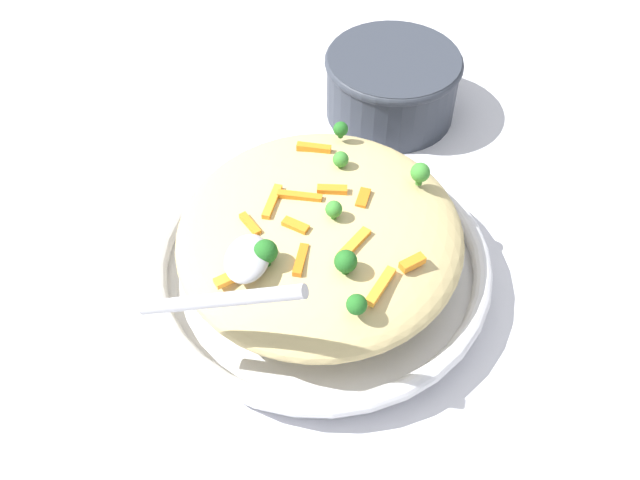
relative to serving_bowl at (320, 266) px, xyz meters
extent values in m
plane|color=silver|center=(0.00, 0.00, -0.02)|extent=(2.40, 2.40, 0.00)
cylinder|color=silver|center=(0.00, 0.00, -0.01)|extent=(0.33, 0.33, 0.02)
torus|color=silver|center=(0.00, 0.00, 0.01)|extent=(0.35, 0.35, 0.02)
torus|color=black|center=(0.00, 0.00, 0.01)|extent=(0.35, 0.35, 0.00)
ellipsoid|color=#D1BA7A|center=(0.00, 0.00, 0.05)|extent=(0.30, 0.29, 0.07)
cube|color=orange|center=(-0.05, -0.09, 0.08)|extent=(0.02, 0.02, 0.01)
cube|color=orange|center=(-0.09, 0.07, 0.08)|extent=(0.03, 0.03, 0.01)
cube|color=orange|center=(0.02, -0.04, 0.08)|extent=(0.03, 0.01, 0.01)
cube|color=orange|center=(0.01, 0.02, 0.09)|extent=(0.01, 0.04, 0.01)
cube|color=orange|center=(-0.02, 0.06, 0.08)|extent=(0.03, 0.03, 0.01)
cube|color=orange|center=(-0.04, -0.04, 0.08)|extent=(0.04, 0.03, 0.01)
cube|color=orange|center=(-0.08, -0.06, 0.08)|extent=(0.04, 0.03, 0.01)
cube|color=orange|center=(-0.06, 0.01, 0.08)|extent=(0.04, 0.01, 0.01)
cube|color=orange|center=(0.03, -0.01, 0.09)|extent=(0.01, 0.03, 0.01)
cube|color=orange|center=(-0.02, 0.02, 0.09)|extent=(0.02, 0.03, 0.01)
cube|color=orange|center=(0.09, 0.02, 0.08)|extent=(0.01, 0.04, 0.01)
cube|color=orange|center=(0.01, 0.05, 0.08)|extent=(0.04, 0.01, 0.01)
cylinder|color=#205B1C|center=(-0.11, -0.05, 0.08)|extent=(0.01, 0.01, 0.00)
sphere|color=#236B23|center=(-0.11, -0.05, 0.09)|extent=(0.02, 0.02, 0.02)
cylinder|color=#377928|center=(0.06, -0.09, 0.08)|extent=(0.01, 0.01, 0.01)
sphere|color=#3D8E33|center=(0.06, -0.09, 0.09)|extent=(0.02, 0.02, 0.02)
cylinder|color=#205B1C|center=(-0.07, 0.04, 0.08)|extent=(0.01, 0.01, 0.01)
sphere|color=#236B23|center=(-0.07, 0.04, 0.10)|extent=(0.02, 0.02, 0.02)
cylinder|color=#377928|center=(0.07, -0.01, 0.08)|extent=(0.01, 0.01, 0.01)
sphere|color=#3D8E33|center=(0.07, -0.01, 0.09)|extent=(0.02, 0.02, 0.02)
cylinder|color=#377928|center=(-0.01, -0.01, 0.09)|extent=(0.01, 0.01, 0.01)
sphere|color=#3D8E33|center=(-0.01, -0.01, 0.10)|extent=(0.02, 0.02, 0.02)
cylinder|color=#205B1C|center=(-0.07, -0.03, 0.08)|extent=(0.01, 0.01, 0.01)
sphere|color=#236B23|center=(-0.07, -0.03, 0.09)|extent=(0.02, 0.02, 0.02)
cylinder|color=#205B1C|center=(0.12, -0.01, 0.08)|extent=(0.01, 0.01, 0.01)
sphere|color=#236B23|center=(0.12, -0.01, 0.09)|extent=(0.02, 0.02, 0.02)
ellipsoid|color=#B7B7BC|center=(-0.07, 0.05, 0.09)|extent=(0.06, 0.04, 0.02)
cylinder|color=#B7B7BC|center=(-0.14, 0.06, 0.12)|extent=(0.02, 0.15, 0.07)
cylinder|color=#333842|center=(0.29, -0.05, 0.02)|extent=(0.17, 0.17, 0.09)
torus|color=#333842|center=(0.29, -0.05, 0.06)|extent=(0.18, 0.18, 0.01)
camera|label=1|loc=(-0.45, -0.06, 0.56)|focal=38.37mm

